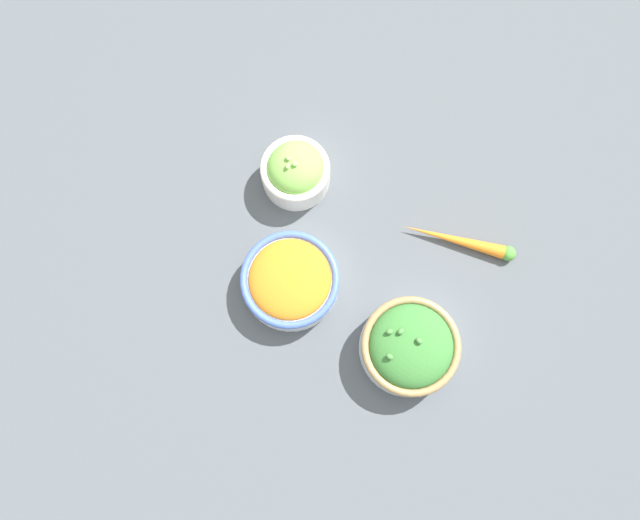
{
  "coord_description": "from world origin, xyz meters",
  "views": [
    {
      "loc": [
        0.09,
        -0.18,
        1.0
      ],
      "look_at": [
        0.0,
        0.0,
        0.03
      ],
      "focal_mm": 35.0,
      "sensor_mm": 36.0,
      "label": 1
    }
  ],
  "objects_px": {
    "bowl_carrots": "(290,281)",
    "loose_carrot": "(462,241)",
    "bowl_lettuce": "(295,171)",
    "bowl_broccoli": "(410,347)"
  },
  "relations": [
    {
      "from": "bowl_carrots",
      "to": "loose_carrot",
      "type": "bearing_deg",
      "value": 40.01
    },
    {
      "from": "bowl_carrots",
      "to": "bowl_lettuce",
      "type": "xyz_separation_m",
      "value": [
        -0.07,
        0.16,
        0.01
      ]
    },
    {
      "from": "bowl_carrots",
      "to": "loose_carrot",
      "type": "relative_size",
      "value": 0.84
    },
    {
      "from": "bowl_lettuce",
      "to": "bowl_broccoli",
      "type": "bearing_deg",
      "value": -31.64
    },
    {
      "from": "bowl_carrots",
      "to": "loose_carrot",
      "type": "height_order",
      "value": "bowl_carrots"
    },
    {
      "from": "bowl_broccoli",
      "to": "bowl_lettuce",
      "type": "height_order",
      "value": "same"
    },
    {
      "from": "bowl_carrots",
      "to": "bowl_lettuce",
      "type": "bearing_deg",
      "value": 114.01
    },
    {
      "from": "bowl_broccoli",
      "to": "bowl_lettuce",
      "type": "distance_m",
      "value": 0.33
    },
    {
      "from": "bowl_lettuce",
      "to": "loose_carrot",
      "type": "relative_size",
      "value": 0.61
    },
    {
      "from": "bowl_broccoli",
      "to": "bowl_lettuce",
      "type": "xyz_separation_m",
      "value": [
        -0.28,
        0.18,
        -0.0
      ]
    }
  ]
}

